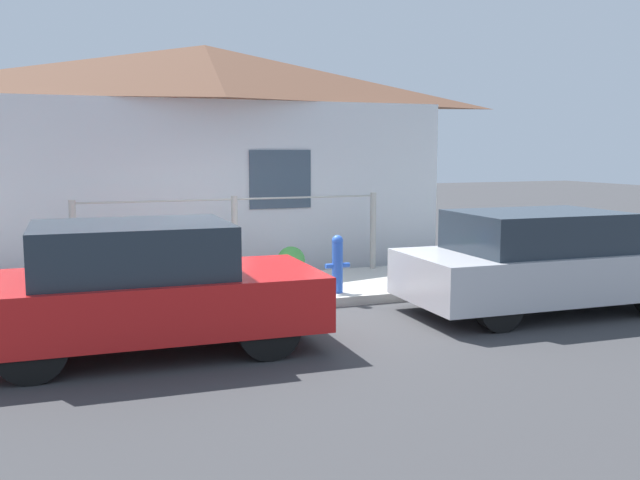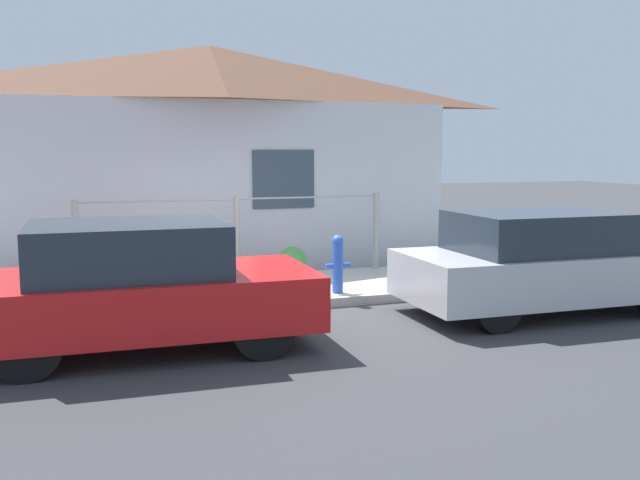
{
  "view_description": "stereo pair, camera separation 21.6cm",
  "coord_description": "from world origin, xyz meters",
  "px_view_note": "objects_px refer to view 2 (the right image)",
  "views": [
    {
      "loc": [
        -2.76,
        -8.81,
        2.16
      ],
      "look_at": [
        0.77,
        0.3,
        0.9
      ],
      "focal_mm": 40.0,
      "sensor_mm": 36.0,
      "label": 1
    },
    {
      "loc": [
        -2.55,
        -8.88,
        2.16
      ],
      "look_at": [
        0.77,
        0.3,
        0.9
      ],
      "focal_mm": 40.0,
      "sensor_mm": 36.0,
      "label": 2
    }
  ],
  "objects_px": {
    "car_right": "(543,263)",
    "potted_plant_near_hydrant": "(293,262)",
    "car_left": "(139,286)",
    "fire_hydrant": "(338,263)",
    "potted_plant_by_fence": "(162,270)"
  },
  "relations": [
    {
      "from": "potted_plant_near_hydrant",
      "to": "potted_plant_by_fence",
      "type": "distance_m",
      "value": 1.95
    },
    {
      "from": "car_right",
      "to": "fire_hydrant",
      "type": "distance_m",
      "value": 2.77
    },
    {
      "from": "car_left",
      "to": "car_right",
      "type": "xyz_separation_m",
      "value": [
        5.19,
        -0.0,
        -0.03
      ]
    },
    {
      "from": "car_right",
      "to": "potted_plant_near_hydrant",
      "type": "bearing_deg",
      "value": 137.89
    },
    {
      "from": "car_right",
      "to": "potted_plant_near_hydrant",
      "type": "distance_m",
      "value": 3.68
    },
    {
      "from": "potted_plant_near_hydrant",
      "to": "potted_plant_by_fence",
      "type": "relative_size",
      "value": 1.19
    },
    {
      "from": "car_left",
      "to": "potted_plant_by_fence",
      "type": "distance_m",
      "value": 2.9
    },
    {
      "from": "car_left",
      "to": "fire_hydrant",
      "type": "relative_size",
      "value": 4.5
    },
    {
      "from": "car_left",
      "to": "potted_plant_near_hydrant",
      "type": "bearing_deg",
      "value": 46.94
    },
    {
      "from": "car_right",
      "to": "potted_plant_by_fence",
      "type": "xyz_separation_m",
      "value": [
        -4.59,
        2.82,
        -0.28
      ]
    },
    {
      "from": "car_left",
      "to": "potted_plant_by_fence",
      "type": "height_order",
      "value": "car_left"
    },
    {
      "from": "potted_plant_by_fence",
      "to": "potted_plant_near_hydrant",
      "type": "bearing_deg",
      "value": -8.08
    },
    {
      "from": "fire_hydrant",
      "to": "car_left",
      "type": "bearing_deg",
      "value": -152.1
    },
    {
      "from": "potted_plant_by_fence",
      "to": "fire_hydrant",
      "type": "bearing_deg",
      "value": -29.7
    },
    {
      "from": "fire_hydrant",
      "to": "potted_plant_near_hydrant",
      "type": "relative_size",
      "value": 1.51
    }
  ]
}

